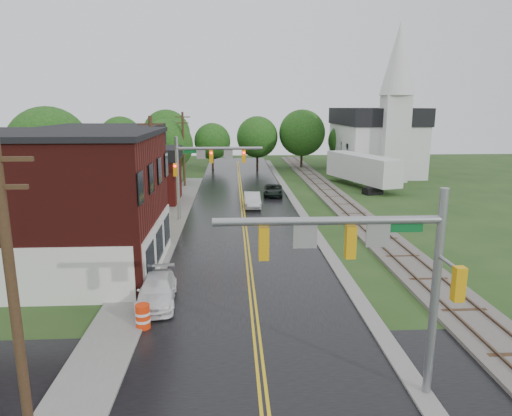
{
  "coord_description": "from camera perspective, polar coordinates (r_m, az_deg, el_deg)",
  "views": [
    {
      "loc": [
        -0.97,
        -11.56,
        9.68
      ],
      "look_at": [
        0.48,
        15.96,
        3.5
      ],
      "focal_mm": 32.0,
      "sensor_mm": 36.0,
      "label": 1
    }
  ],
  "objects": [
    {
      "name": "darkred_building",
      "position": [
        48.02,
        -13.84,
        3.31
      ],
      "size": [
        7.0,
        6.0,
        4.4
      ],
      "primitive_type": "cube",
      "color": "#3F0F0C",
      "rests_on": "ground"
    },
    {
      "name": "railroad",
      "position": [
        48.79,
        10.04,
        1.12
      ],
      "size": [
        3.2,
        80.0,
        0.3
      ],
      "color": "#59544C",
      "rests_on": "ground"
    },
    {
      "name": "tree_left_e",
      "position": [
        58.2,
        -10.88,
        7.62
      ],
      "size": [
        6.4,
        6.4,
        8.16
      ],
      "color": "black",
      "rests_on": "ground"
    },
    {
      "name": "tree_left_b",
      "position": [
        46.79,
        -24.32,
        6.67
      ],
      "size": [
        7.6,
        7.6,
        9.69
      ],
      "color": "black",
      "rests_on": "ground"
    },
    {
      "name": "cross_road",
      "position": [
        16.69,
        0.96,
        -22.81
      ],
      "size": [
        60.0,
        9.0,
        0.02
      ],
      "primitive_type": "cube",
      "color": "black",
      "rests_on": "ground"
    },
    {
      "name": "sedan_silver",
      "position": [
        44.46,
        -0.48,
        1.01
      ],
      "size": [
        1.57,
        4.38,
        1.44
      ],
      "primitive_type": "imported",
      "rotation": [
        0.0,
        0.0,
        0.01
      ],
      "color": "silver",
      "rests_on": "ground"
    },
    {
      "name": "tree_left_c",
      "position": [
        53.3,
        -17.09,
        6.52
      ],
      "size": [
        6.0,
        6.0,
        7.65
      ],
      "color": "black",
      "rests_on": "ground"
    },
    {
      "name": "sidewalk_left",
      "position": [
        38.18,
        -10.79,
        -2.28
      ],
      "size": [
        2.4,
        50.0,
        0.12
      ],
      "primitive_type": "cube",
      "color": "gray",
      "rests_on": "ground"
    },
    {
      "name": "traffic_signal_near",
      "position": [
        15.03,
        14.43,
        -6.04
      ],
      "size": [
        7.34,
        0.3,
        7.2
      ],
      "color": "gray",
      "rests_on": "ground"
    },
    {
      "name": "yellow_house",
      "position": [
        39.42,
        -17.73,
        2.57
      ],
      "size": [
        8.0,
        7.0,
        6.4
      ],
      "primitive_type": "cube",
      "color": "tan",
      "rests_on": "ground"
    },
    {
      "name": "curb_right",
      "position": [
        47.98,
        4.68,
        0.96
      ],
      "size": [
        0.8,
        70.0,
        0.12
      ],
      "primitive_type": "cube",
      "color": "gray",
      "rests_on": "ground"
    },
    {
      "name": "semi_trailer",
      "position": [
        56.75,
        13.11,
        4.86
      ],
      "size": [
        6.25,
        12.69,
        3.91
      ],
      "color": "black",
      "rests_on": "ground"
    },
    {
      "name": "utility_pole_c",
      "position": [
        56.09,
        -9.04,
        7.41
      ],
      "size": [
        1.8,
        0.28,
        9.0
      ],
      "color": "#382616",
      "rests_on": "ground"
    },
    {
      "name": "construction_barrel",
      "position": [
        21.34,
        -13.96,
        -13.05
      ],
      "size": [
        0.69,
        0.69,
        1.13
      ],
      "primitive_type": "cylinder",
      "rotation": [
        0.0,
        0.0,
        -0.1
      ],
      "color": "red",
      "rests_on": "ground"
    },
    {
      "name": "suv_dark",
      "position": [
        50.18,
        2.15,
        2.22
      ],
      "size": [
        2.41,
        4.58,
        1.23
      ],
      "primitive_type": "imported",
      "rotation": [
        0.0,
        0.0,
        -0.09
      ],
      "color": "black",
      "rests_on": "ground"
    },
    {
      "name": "utility_pole_b",
      "position": [
        34.43,
        -12.76,
        4.04
      ],
      "size": [
        1.8,
        0.28,
        9.0
      ],
      "color": "#382616",
      "rests_on": "ground"
    },
    {
      "name": "utility_pole_a",
      "position": [
        13.87,
        -28.07,
        -9.88
      ],
      "size": [
        1.8,
        0.28,
        9.0
      ],
      "color": "#382616",
      "rests_on": "ground"
    },
    {
      "name": "main_road",
      "position": [
        42.69,
        -1.63,
        -0.47
      ],
      "size": [
        10.0,
        90.0,
        0.02
      ],
      "primitive_type": "cube",
      "color": "black",
      "rests_on": "ground"
    },
    {
      "name": "brick_building",
      "position": [
        29.47,
        -25.94,
        0.54
      ],
      "size": [
        14.3,
        10.3,
        8.3
      ],
      "color": "#4A1310",
      "rests_on": "ground"
    },
    {
      "name": "traffic_signal_far",
      "position": [
        38.93,
        -6.7,
        5.61
      ],
      "size": [
        7.34,
        0.43,
        7.2
      ],
      "color": "gray",
      "rests_on": "ground"
    },
    {
      "name": "pickup_white",
      "position": [
        23.69,
        -12.27,
        -10.06
      ],
      "size": [
        2.15,
        4.64,
        1.31
      ],
      "primitive_type": "imported",
      "rotation": [
        0.0,
        0.0,
        0.07
      ],
      "color": "white",
      "rests_on": "ground"
    },
    {
      "name": "church",
      "position": [
        68.69,
        14.95,
        9.01
      ],
      "size": [
        10.4,
        18.4,
        20.0
      ],
      "color": "silver",
      "rests_on": "ground"
    }
  ]
}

